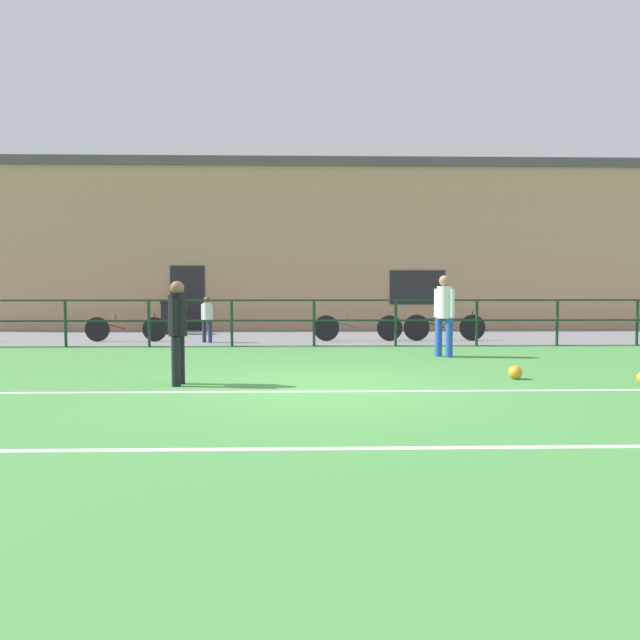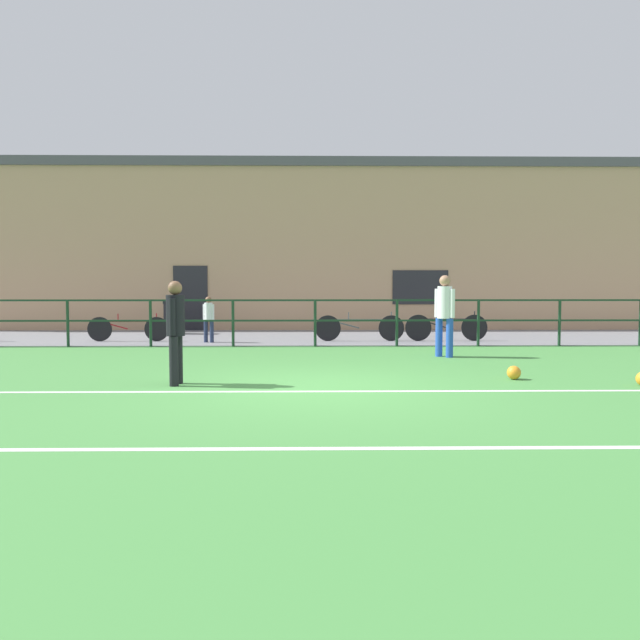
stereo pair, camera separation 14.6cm
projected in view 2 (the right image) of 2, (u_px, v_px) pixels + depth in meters
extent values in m
cube|color=#478C42|center=(318.00, 389.00, 9.13)|extent=(60.00, 44.00, 0.04)
cube|color=white|center=(319.00, 391.00, 8.83)|extent=(36.00, 0.11, 0.00)
cube|color=white|center=(323.00, 449.00, 5.78)|extent=(36.00, 0.11, 0.00)
cube|color=slate|center=(314.00, 337.00, 17.61)|extent=(48.00, 5.00, 0.02)
cylinder|color=#193823|center=(68.00, 323.00, 14.99)|extent=(0.07, 0.07, 1.15)
cylinder|color=#193823|center=(151.00, 323.00, 15.02)|extent=(0.07, 0.07, 1.15)
cylinder|color=#193823|center=(233.00, 323.00, 15.05)|extent=(0.07, 0.07, 1.15)
cylinder|color=#193823|center=(315.00, 323.00, 15.08)|extent=(0.07, 0.07, 1.15)
cylinder|color=#193823|center=(397.00, 323.00, 15.12)|extent=(0.07, 0.07, 1.15)
cylinder|color=#193823|center=(478.00, 323.00, 15.15)|extent=(0.07, 0.07, 1.15)
cylinder|color=#193823|center=(559.00, 323.00, 15.18)|extent=(0.07, 0.07, 1.15)
cylinder|color=#193823|center=(640.00, 323.00, 15.21)|extent=(0.07, 0.07, 1.15)
cube|color=#193823|center=(315.00, 300.00, 15.05)|extent=(36.00, 0.04, 0.04)
cube|color=#193823|center=(315.00, 321.00, 15.08)|extent=(36.00, 0.04, 0.04)
cube|color=tan|center=(314.00, 251.00, 21.15)|extent=(28.00, 2.40, 5.29)
cube|color=#232328|center=(191.00, 298.00, 19.97)|extent=(1.10, 0.04, 2.10)
cube|color=#232328|center=(420.00, 287.00, 20.06)|extent=(1.80, 0.04, 1.10)
cube|color=#4C4C51|center=(314.00, 168.00, 20.98)|extent=(28.00, 2.56, 0.30)
cylinder|color=black|center=(178.00, 359.00, 9.51)|extent=(0.14, 0.14, 0.75)
cylinder|color=black|center=(174.00, 361.00, 9.28)|extent=(0.14, 0.14, 0.75)
cylinder|color=black|center=(175.00, 315.00, 9.35)|extent=(0.28, 0.28, 0.62)
sphere|color=brown|center=(175.00, 288.00, 9.33)|extent=(0.21, 0.21, 0.21)
cylinder|color=black|center=(179.00, 316.00, 9.52)|extent=(0.10, 0.10, 0.55)
cylinder|color=black|center=(172.00, 317.00, 9.19)|extent=(0.10, 0.10, 0.55)
cylinder|color=blue|center=(450.00, 338.00, 12.86)|extent=(0.15, 0.15, 0.81)
cylinder|color=blue|center=(439.00, 337.00, 13.03)|extent=(0.15, 0.15, 0.81)
cylinder|color=white|center=(445.00, 302.00, 12.90)|extent=(0.30, 0.30, 0.67)
sphere|color=#A37556|center=(445.00, 281.00, 12.87)|extent=(0.23, 0.23, 0.23)
cylinder|color=white|center=(452.00, 303.00, 12.78)|extent=(0.11, 0.11, 0.60)
cylinder|color=white|center=(437.00, 303.00, 13.02)|extent=(0.11, 0.11, 0.60)
sphere|color=orange|center=(514.00, 373.00, 9.93)|extent=(0.22, 0.22, 0.22)
cylinder|color=#232D4C|center=(212.00, 332.00, 15.89)|extent=(0.10, 0.10, 0.56)
cylinder|color=#232D4C|center=(206.00, 331.00, 15.95)|extent=(0.10, 0.10, 0.56)
cylinder|color=white|center=(209.00, 312.00, 15.89)|extent=(0.21, 0.21, 0.46)
sphere|color=brown|center=(208.00, 300.00, 15.87)|extent=(0.16, 0.16, 0.16)
cylinder|color=white|center=(213.00, 312.00, 15.84)|extent=(0.07, 0.07, 0.41)
cylinder|color=white|center=(204.00, 312.00, 15.93)|extent=(0.07, 0.07, 0.41)
cylinder|color=black|center=(100.00, 329.00, 16.21)|extent=(0.64, 0.04, 0.64)
cylinder|color=black|center=(157.00, 329.00, 16.23)|extent=(0.64, 0.04, 0.64)
cube|color=maroon|center=(128.00, 321.00, 16.21)|extent=(1.16, 0.04, 0.04)
cube|color=maroon|center=(114.00, 325.00, 16.21)|extent=(0.73, 0.03, 0.23)
cylinder|color=maroon|center=(118.00, 317.00, 16.20)|extent=(0.03, 0.03, 0.20)
cylinder|color=maroon|center=(157.00, 319.00, 16.21)|extent=(0.03, 0.03, 0.28)
cylinder|color=black|center=(328.00, 328.00, 16.30)|extent=(0.68, 0.04, 0.68)
cylinder|color=black|center=(391.00, 328.00, 16.33)|extent=(0.68, 0.04, 0.68)
cube|color=#4C5156|center=(360.00, 320.00, 16.30)|extent=(1.31, 0.04, 0.04)
cube|color=#4C5156|center=(344.00, 324.00, 16.30)|extent=(0.82, 0.03, 0.24)
cylinder|color=#4C5156|center=(349.00, 316.00, 16.29)|extent=(0.03, 0.03, 0.20)
cylinder|color=#4C5156|center=(391.00, 317.00, 16.31)|extent=(0.03, 0.03, 0.28)
cylinder|color=black|center=(418.00, 328.00, 16.34)|extent=(0.69, 0.04, 0.69)
cylinder|color=black|center=(474.00, 328.00, 16.36)|extent=(0.69, 0.04, 0.69)
cube|color=black|center=(446.00, 319.00, 16.34)|extent=(1.16, 0.04, 0.04)
cube|color=black|center=(432.00, 324.00, 16.34)|extent=(0.72, 0.03, 0.25)
cylinder|color=black|center=(437.00, 315.00, 16.33)|extent=(0.03, 0.03, 0.20)
cylinder|color=black|center=(474.00, 317.00, 16.34)|extent=(0.03, 0.03, 0.28)
cube|color=black|center=(174.00, 319.00, 18.59)|extent=(0.51, 0.43, 0.91)
cube|color=black|center=(173.00, 302.00, 18.56)|extent=(0.54, 0.46, 0.08)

